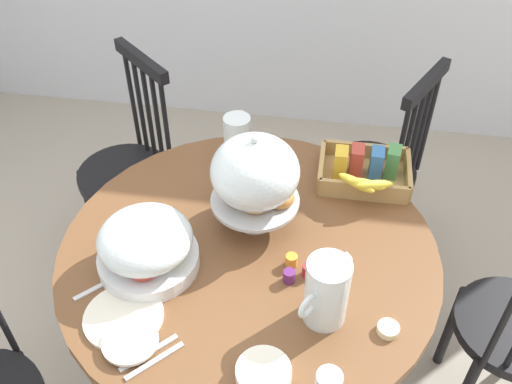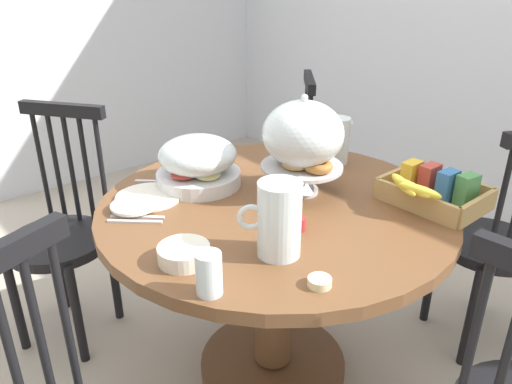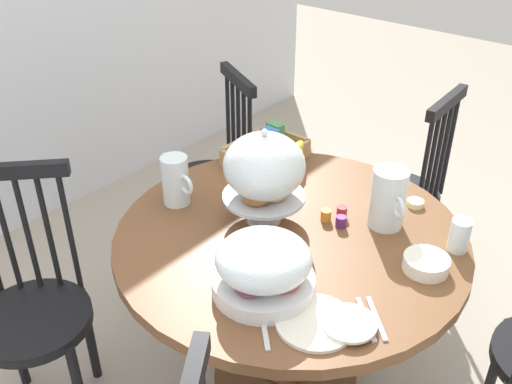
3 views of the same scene
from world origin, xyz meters
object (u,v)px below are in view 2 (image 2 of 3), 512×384
object	(u,v)px
orange_juice_pitcher	(337,142)
china_plate_large	(149,197)
butter_dish	(320,282)
windsor_chair_near_window	(494,247)
drinking_glass	(209,274)
fruit_platter_covered	(198,163)
cereal_bowl	(184,254)
dining_table	(274,257)
windsor_chair_facing_door	(62,238)
cereal_basket	(433,191)
windsor_chair_by_cabinet	(279,177)
china_plate_small	(134,205)
pastry_stand_with_dome	(303,138)
milk_pitcher	(279,223)

from	to	relation	value
orange_juice_pitcher	china_plate_large	world-z (taller)	orange_juice_pitcher
china_plate_large	butter_dish	world-z (taller)	butter_dish
windsor_chair_near_window	drinking_glass	bearing A→B (deg)	-97.28
fruit_platter_covered	cereal_bowl	size ratio (longest dim) A/B	2.14
windsor_chair_near_window	cereal_bowl	bearing A→B (deg)	-104.68
dining_table	fruit_platter_covered	xyz separation A→B (m)	(-0.28, -0.11, 0.30)
windsor_chair_facing_door	drinking_glass	world-z (taller)	windsor_chair_facing_door
windsor_chair_facing_door	cereal_basket	world-z (taller)	windsor_chair_facing_door
windsor_chair_near_window	drinking_glass	size ratio (longest dim) A/B	8.86
cereal_bowl	dining_table	bearing A→B (deg)	104.28
butter_dish	windsor_chair_by_cabinet	bearing A→B (deg)	140.77
windsor_chair_by_cabinet	dining_table	bearing A→B (deg)	-44.29
cereal_bowl	drinking_glass	distance (m)	0.16
dining_table	fruit_platter_covered	size ratio (longest dim) A/B	3.92
china_plate_small	butter_dish	world-z (taller)	same
pastry_stand_with_dome	china_plate_large	size ratio (longest dim) A/B	1.56
dining_table	cereal_bowl	world-z (taller)	cereal_bowl
orange_juice_pitcher	pastry_stand_with_dome	bearing A→B (deg)	-69.95
cereal_bowl	china_plate_small	bearing A→B (deg)	172.84
milk_pitcher	china_plate_small	world-z (taller)	milk_pitcher
windsor_chair_facing_door	drinking_glass	size ratio (longest dim) A/B	8.86
fruit_platter_covered	milk_pitcher	distance (m)	0.54
fruit_platter_covered	butter_dish	world-z (taller)	fruit_platter_covered
orange_juice_pitcher	china_plate_large	distance (m)	0.76
china_plate_small	cereal_bowl	world-z (taller)	cereal_bowl
drinking_glass	pastry_stand_with_dome	bearing A→B (deg)	114.65
windsor_chair_facing_door	cereal_basket	bearing A→B (deg)	38.15
china_plate_large	milk_pitcher	bearing A→B (deg)	9.76
cereal_basket	cereal_bowl	bearing A→B (deg)	-106.29
milk_pitcher	cereal_basket	bearing A→B (deg)	80.33
windsor_chair_by_cabinet	butter_dish	distance (m)	1.40
drinking_glass	butter_dish	size ratio (longest dim) A/B	1.83
cereal_basket	drinking_glass	size ratio (longest dim) A/B	2.87
fruit_platter_covered	china_plate_small	world-z (taller)	fruit_platter_covered
dining_table	cereal_bowl	size ratio (longest dim) A/B	8.41
windsor_chair_by_cabinet	milk_pitcher	bearing A→B (deg)	-43.52
cereal_bowl	butter_dish	xyz separation A→B (m)	(0.31, 0.19, -0.01)
cereal_basket	china_plate_large	bearing A→B (deg)	-133.09
windsor_chair_near_window	orange_juice_pitcher	distance (m)	0.74
windsor_chair_near_window	china_plate_small	distance (m)	1.38
windsor_chair_near_window	windsor_chair_by_cabinet	distance (m)	1.08
windsor_chair_facing_door	pastry_stand_with_dome	world-z (taller)	pastry_stand_with_dome
windsor_chair_by_cabinet	china_plate_large	bearing A→B (deg)	-69.92
windsor_chair_by_cabinet	windsor_chair_facing_door	bearing A→B (deg)	-95.74
cereal_basket	pastry_stand_with_dome	bearing A→B (deg)	-142.82
dining_table	windsor_chair_near_window	size ratio (longest dim) A/B	1.21
pastry_stand_with_dome	milk_pitcher	world-z (taller)	pastry_stand_with_dome
dining_table	windsor_chair_near_window	xyz separation A→B (m)	(0.43, 0.78, -0.07)
windsor_chair_facing_door	orange_juice_pitcher	bearing A→B (deg)	55.08
drinking_glass	windsor_chair_by_cabinet	bearing A→B (deg)	129.85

